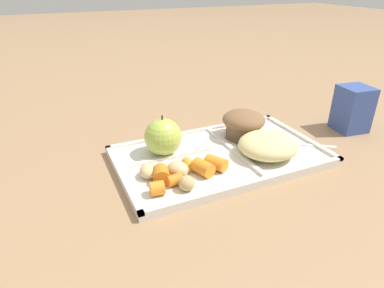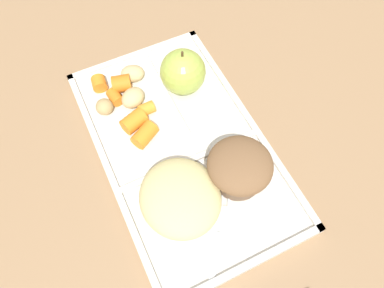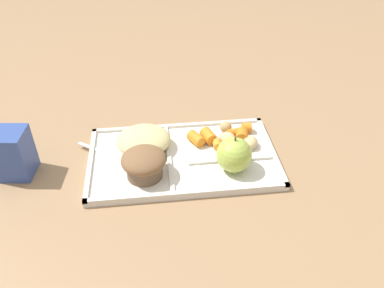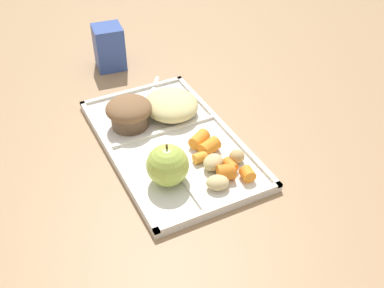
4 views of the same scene
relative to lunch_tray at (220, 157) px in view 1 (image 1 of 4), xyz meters
The scene contains 19 objects.
ground 0.01m from the lunch_tray, 21.96° to the right, with size 6.00×6.00×0.00m, color #997551.
lunch_tray is the anchor object (origin of this frame).
green_apple 0.11m from the lunch_tray, 153.53° to the left, with size 0.07×0.07×0.08m.
bran_muffin 0.10m from the lunch_tray, 31.00° to the left, with size 0.09×0.09×0.06m.
carrot_slice_diagonal 0.17m from the lunch_tray, 154.38° to the right, with size 0.02×0.02×0.02m, color orange.
carrot_slice_edge 0.08m from the lunch_tray, 141.08° to the right, with size 0.03×0.03×0.04m, color orange.
carrot_slice_tilted 0.08m from the lunch_tray, 162.99° to the right, with size 0.02×0.02×0.02m, color orange.
carrot_slice_large 0.06m from the lunch_tray, 127.00° to the right, with size 0.02×0.02×0.04m, color orange.
carrot_slice_back 0.13m from the lunch_tray, 153.26° to the right, with size 0.02×0.02×0.02m, color orange.
carrot_slice_small 0.14m from the lunch_tray, 162.77° to the right, with size 0.03×0.03×0.03m, color orange.
potato_chunk_browned 0.11m from the lunch_tray, 160.96° to the right, with size 0.04×0.03×0.03m, color tan.
potato_chunk_large 0.13m from the lunch_tray, 142.71° to the right, with size 0.03×0.03×0.02m, color tan.
potato_chunk_wedge 0.15m from the lunch_tray, behind, with size 0.04×0.03×0.02m, color tan.
egg_noodle_pile 0.09m from the lunch_tray, 25.91° to the right, with size 0.11×0.11×0.04m, color #D6C684.
meatball_front 0.10m from the lunch_tray, ahead, with size 0.04×0.04×0.04m, color brown.
meatball_center 0.08m from the lunch_tray, 37.13° to the right, with size 0.03×0.03×0.03m, color brown.
meatball_side 0.08m from the lunch_tray, 33.76° to the right, with size 0.04×0.04×0.04m, color brown.
plastic_fork 0.14m from the lunch_tray, ahead, with size 0.14×0.10×0.00m.
milk_carton 0.33m from the lunch_tray, ahead, with size 0.06×0.06×0.10m, color #334C99.
Camera 1 is at (-0.28, -0.48, 0.31)m, focal length 31.20 mm.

